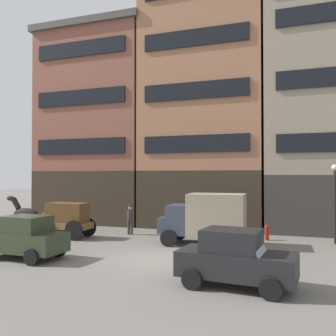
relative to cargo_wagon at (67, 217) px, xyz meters
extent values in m
plane|color=slate|center=(6.57, -3.28, -1.15)|extent=(120.00, 120.00, 0.00)
cube|color=#33281E|center=(-2.10, 8.02, 0.78)|extent=(8.40, 6.70, 3.86)
cube|color=brown|center=(-2.10, 8.02, 7.95)|extent=(8.40, 6.70, 10.49)
cube|color=#47423D|center=(-2.10, 8.02, 13.45)|extent=(8.90, 7.20, 0.50)
cube|color=black|center=(-2.10, 4.61, 4.46)|extent=(7.05, 0.12, 1.10)
cube|color=black|center=(-2.10, 4.61, 7.95)|extent=(7.05, 0.12, 1.10)
cube|color=black|center=(-2.10, 4.61, 11.45)|extent=(7.05, 0.12, 1.10)
cube|color=#33281E|center=(6.35, 8.02, 0.78)|extent=(8.19, 6.70, 3.86)
cube|color=#9E6B4C|center=(6.35, 8.02, 9.51)|extent=(8.19, 6.70, 13.61)
cube|color=black|center=(6.35, 4.61, 4.41)|extent=(6.88, 0.12, 1.10)
cube|color=black|center=(6.35, 4.61, 7.81)|extent=(6.88, 0.12, 1.10)
cube|color=black|center=(6.35, 4.61, 11.22)|extent=(6.88, 0.12, 1.10)
cube|color=brown|center=(0.05, 0.00, -0.45)|extent=(2.70, 1.31, 0.36)
cube|color=brown|center=(0.05, 0.00, 0.28)|extent=(2.30, 1.11, 1.10)
cube|color=brown|center=(-1.10, 0.00, 0.03)|extent=(0.40, 1.04, 0.50)
cylinder|color=black|center=(-0.85, -0.71, -0.60)|extent=(1.10, 0.08, 1.10)
cylinder|color=black|center=(-0.85, 0.71, -0.60)|extent=(1.10, 0.08, 1.10)
cylinder|color=black|center=(0.95, -0.71, -0.60)|extent=(1.10, 0.08, 1.10)
cylinder|color=black|center=(0.95, 0.71, -0.60)|extent=(1.10, 0.08, 1.10)
ellipsoid|color=black|center=(-2.85, 0.00, 0.10)|extent=(1.70, 0.61, 0.70)
cylinder|color=black|center=(-3.57, 0.00, 0.70)|extent=(0.66, 0.32, 0.76)
ellipsoid|color=black|center=(-3.97, 0.00, 1.00)|extent=(0.56, 0.24, 0.30)
cylinder|color=black|center=(-2.04, 0.00, -0.05)|extent=(0.27, 0.10, 0.65)
cylinder|color=black|center=(-3.40, -0.18, -0.67)|extent=(0.14, 0.14, 0.95)
cylinder|color=black|center=(-3.40, 0.18, -0.67)|extent=(0.14, 0.14, 0.95)
cylinder|color=black|center=(-2.30, -0.18, -0.67)|extent=(0.14, 0.14, 0.95)
cylinder|color=black|center=(-2.30, 0.18, -0.67)|extent=(0.14, 0.14, 0.95)
cube|color=#333847|center=(6.77, 0.39, 0.12)|extent=(1.45, 1.74, 1.50)
cube|color=#333847|center=(6.07, 0.37, -0.18)|extent=(0.94, 1.47, 0.80)
cube|color=gray|center=(8.57, 0.45, 0.42)|extent=(2.86, 1.98, 2.10)
cube|color=silver|center=(6.32, 0.38, 0.37)|extent=(0.23, 1.37, 0.64)
cylinder|color=black|center=(6.35, -0.57, -0.73)|extent=(0.85, 0.25, 0.84)
cylinder|color=black|center=(6.29, 1.33, -0.73)|extent=(0.85, 0.25, 0.84)
cylinder|color=black|center=(9.35, -0.48, -0.73)|extent=(0.85, 0.25, 0.84)
cylinder|color=black|center=(9.29, 1.42, -0.73)|extent=(0.85, 0.25, 0.84)
cube|color=#2D3823|center=(1.28, -5.01, -0.42)|extent=(3.77, 1.77, 0.80)
cube|color=#2D3823|center=(1.43, -5.01, 0.33)|extent=(1.86, 1.52, 0.70)
cube|color=silver|center=(0.58, -4.98, 0.20)|extent=(0.39, 1.33, 0.56)
cylinder|color=black|center=(0.12, -4.11, -0.82)|extent=(0.67, 0.21, 0.66)
cylinder|color=black|center=(2.44, -5.90, -0.82)|extent=(0.67, 0.21, 0.66)
cylinder|color=black|center=(2.52, -4.22, -0.82)|extent=(0.67, 0.21, 0.66)
cube|color=black|center=(10.48, -6.02, -0.42)|extent=(3.84, 1.96, 0.80)
cube|color=black|center=(10.33, -6.01, 0.33)|extent=(1.93, 1.61, 0.70)
cube|color=silver|center=(11.18, -6.09, 0.20)|extent=(0.46, 1.34, 0.56)
cylinder|color=black|center=(11.76, -5.30, -0.82)|extent=(0.67, 0.24, 0.66)
cylinder|color=black|center=(11.59, -6.97, -0.82)|extent=(0.67, 0.24, 0.66)
cylinder|color=black|center=(9.37, -5.07, -0.82)|extent=(0.67, 0.24, 0.66)
cylinder|color=black|center=(9.21, -6.74, -0.82)|extent=(0.67, 0.24, 0.66)
cylinder|color=#38332D|center=(2.90, 2.13, -0.72)|extent=(0.16, 0.16, 0.85)
cylinder|color=#38332D|center=(3.10, 2.13, -0.72)|extent=(0.16, 0.16, 0.85)
cylinder|color=#38332D|center=(3.00, 2.13, 0.01)|extent=(0.46, 0.46, 0.62)
sphere|color=tan|center=(3.00, 2.13, 0.45)|extent=(0.22, 0.22, 0.22)
cylinder|color=#38332D|center=(3.00, 2.13, 0.55)|extent=(0.28, 0.28, 0.02)
cylinder|color=#38332D|center=(3.00, 2.13, 0.60)|extent=(0.18, 0.18, 0.09)
cylinder|color=black|center=(14.29, 2.86, 0.75)|extent=(0.12, 0.12, 3.80)
sphere|color=silver|center=(14.29, 2.86, 2.81)|extent=(0.32, 0.32, 0.32)
cylinder|color=maroon|center=(10.86, 2.89, -0.80)|extent=(0.24, 0.24, 0.70)
sphere|color=maroon|center=(10.86, 2.89, -0.43)|extent=(0.22, 0.22, 0.22)
camera|label=1|loc=(12.18, -17.72, 2.44)|focal=38.79mm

